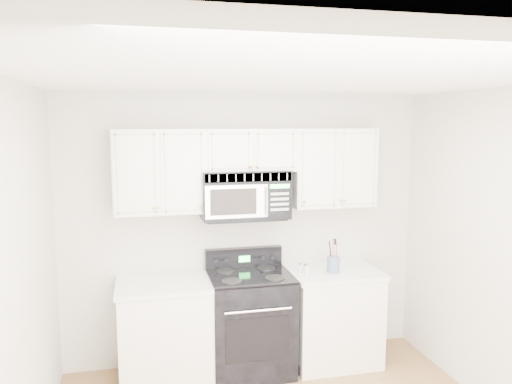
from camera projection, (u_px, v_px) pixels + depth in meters
name	position (u px, v px, depth m)	size (l,w,h in m)	color
room	(302.00, 285.00, 3.18)	(3.51, 3.51, 2.61)	#8F613D
base_cabinet_left	(166.00, 334.00, 4.50)	(0.86, 0.65, 0.92)	silver
base_cabinet_right	(333.00, 319.00, 4.86)	(0.86, 0.65, 0.92)	silver
range	(250.00, 321.00, 4.66)	(0.75, 0.69, 1.12)	black
upper_cabinets	(249.00, 165.00, 4.62)	(2.44, 0.37, 0.75)	silver
microwave	(244.00, 194.00, 4.60)	(0.80, 0.45, 0.44)	black
utensil_crock	(333.00, 264.00, 4.71)	(0.12, 0.12, 0.32)	slate
shaker_salt	(301.00, 267.00, 4.71)	(0.04, 0.04, 0.10)	#B8B6CA
shaker_pepper	(307.00, 269.00, 4.63)	(0.05, 0.05, 0.11)	#B8B6CA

